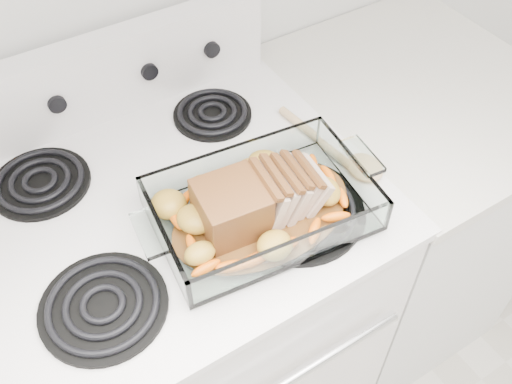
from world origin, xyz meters
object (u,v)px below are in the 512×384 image
counter_right (390,212)px  baking_dish (262,210)px  electric_range (187,317)px  pork_roast (251,203)px

counter_right → baking_dish: size_ratio=2.46×
electric_range → pork_roast: bearing=-53.9°
baking_dish → electric_range: bearing=138.0°
pork_roast → electric_range: bearing=105.7°
baking_dish → pork_roast: bearing=-173.7°
baking_dish → pork_roast: (-0.02, -0.00, 0.03)m
baking_dish → pork_roast: 0.04m
electric_range → pork_roast: size_ratio=4.77×
baking_dish → pork_roast: pork_roast is taller
counter_right → baking_dish: bearing=-165.4°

